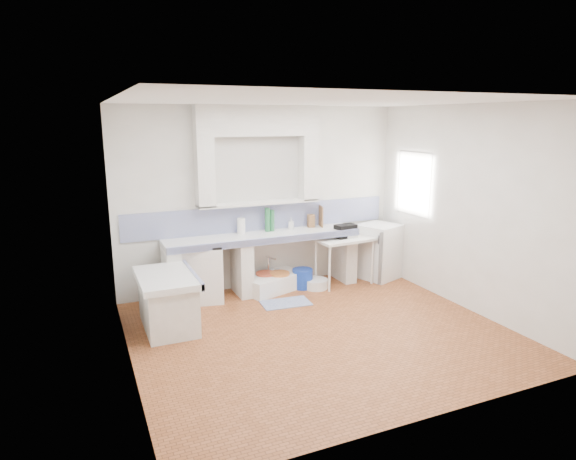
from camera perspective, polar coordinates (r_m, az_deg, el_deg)
name	(u,v)px	position (r m, az deg, el deg)	size (l,w,h in m)	color
floor	(320,332)	(6.28, 3.72, -11.72)	(4.50, 4.50, 0.00)	#95502A
ceiling	(323,101)	(5.72, 4.14, 14.75)	(4.50, 4.50, 0.00)	white
wall_back	(262,198)	(7.64, -3.00, 3.71)	(4.50, 4.50, 0.00)	white
wall_front	(433,268)	(4.22, 16.52, -4.26)	(4.50, 4.50, 0.00)	white
wall_left	(123,241)	(5.22, -18.58, -1.18)	(4.50, 4.50, 0.00)	white
wall_right	(468,209)	(7.15, 20.17, 2.31)	(4.50, 4.50, 0.00)	white
alcove_mass	(258,121)	(7.39, -3.50, 12.55)	(1.90, 0.25, 0.45)	white
window_frame	(423,183)	(8.12, 15.37, 5.24)	(0.35, 0.86, 1.06)	#341F10
lace_valance	(417,160)	(7.99, 14.71, 7.90)	(0.01, 0.84, 0.24)	white
counter_slab	(263,237)	(7.44, -2.86, -0.78)	(3.00, 0.60, 0.08)	white
counter_lip	(270,241)	(7.18, -2.07, -1.26)	(3.00, 0.04, 0.10)	navy
counter_pier_left	(172,277)	(7.20, -13.34, -5.28)	(0.20, 0.55, 0.82)	white
counter_pier_mid	(242,268)	(7.44, -5.35, -4.40)	(0.20, 0.55, 0.82)	white
counter_pier_right	(343,255)	(8.13, 6.45, -2.94)	(0.20, 0.55, 0.82)	white
peninsula_top	(167,278)	(6.35, -13.91, -5.42)	(0.70, 1.10, 0.08)	white
peninsula_base	(168,304)	(6.46, -13.75, -8.37)	(0.60, 1.00, 0.62)	white
peninsula_lip	(193,275)	(6.40, -10.99, -5.11)	(0.04, 1.10, 0.10)	navy
backsplash	(263,217)	(7.68, -2.94, 1.49)	(4.27, 0.03, 0.40)	navy
stove	(202,273)	(7.28, -9.93, -4.95)	(0.58, 0.56, 0.82)	white
sink	(273,283)	(7.66, -1.75, -6.18)	(0.95, 0.51, 0.23)	white
side_table	(344,261)	(7.91, 6.52, -3.62)	(0.91, 0.51, 0.04)	white
fridge	(379,251)	(8.31, 10.46, -2.44)	(0.59, 0.59, 0.90)	white
bucket_red	(266,281)	(7.65, -2.60, -5.98)	(0.31, 0.31, 0.29)	#AF4227
bucket_orange	(280,281)	(7.63, -0.97, -5.99)	(0.31, 0.31, 0.29)	#BE682C
bucket_blue	(302,278)	(7.76, 1.69, -5.63)	(0.32, 0.32, 0.30)	#1538AA
basin_white	(316,284)	(7.77, 3.26, -6.23)	(0.37, 0.37, 0.15)	white
water_bottle_a	(272,278)	(7.80, -1.90, -5.54)	(0.08, 0.08, 0.30)	silver
water_bottle_b	(277,277)	(7.87, -1.27, -5.48)	(0.07, 0.07, 0.27)	silver
black_bag	(345,231)	(7.84, 6.68, -0.12)	(0.34, 0.19, 0.21)	black
green_bottle_a	(272,221)	(7.60, -1.85, 1.11)	(0.07, 0.07, 0.33)	#266B3D
green_bottle_b	(267,220)	(7.57, -2.40, 1.20)	(0.08, 0.08, 0.37)	#266B3D
knife_block	(311,221)	(7.88, 2.70, 1.06)	(0.10, 0.08, 0.21)	brown
cutting_board	(321,216)	(7.94, 3.84, 1.60)	(0.02, 0.24, 0.33)	brown
paper_towel	(241,226)	(7.44, -5.45, 0.46)	(0.12, 0.12, 0.24)	white
soap_bottle	(291,223)	(7.73, 0.35, 0.76)	(0.08, 0.08, 0.18)	white
rug	(286,303)	(7.16, -0.27, -8.46)	(0.70, 0.40, 0.01)	navy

